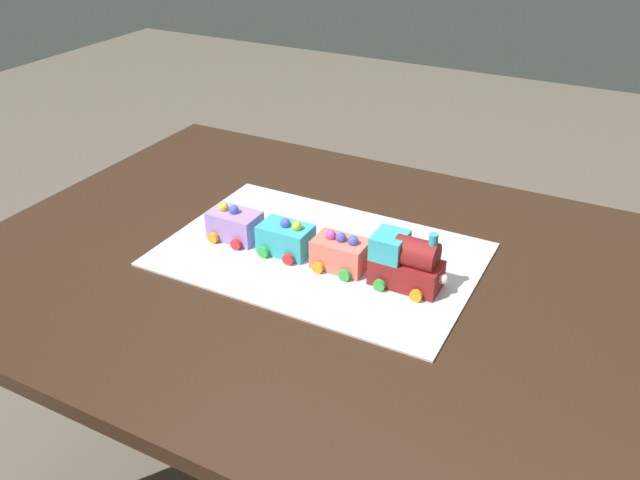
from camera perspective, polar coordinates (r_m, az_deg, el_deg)
name	(u,v)px	position (r m, az deg, el deg)	size (l,w,h in m)	color
dining_table	(330,311)	(1.30, 0.88, -6.19)	(1.40, 1.00, 0.74)	#382316
cake_board	(320,254)	(1.27, 0.00, -1.24)	(0.60, 0.40, 0.00)	silver
cake_locomotive	(405,263)	(1.16, 7.44, -2.00)	(0.14, 0.08, 0.12)	maroon
cake_car_tanker_coral	(340,254)	(1.22, 1.73, -1.21)	(0.10, 0.08, 0.07)	#F27260
cake_car_caboose_turquoise	(285,239)	(1.26, -3.06, 0.06)	(0.10, 0.08, 0.07)	#38B7C6
cake_car_flatbed_lavender	(234,225)	(1.32, -7.51, 1.27)	(0.10, 0.08, 0.07)	#AD84E0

